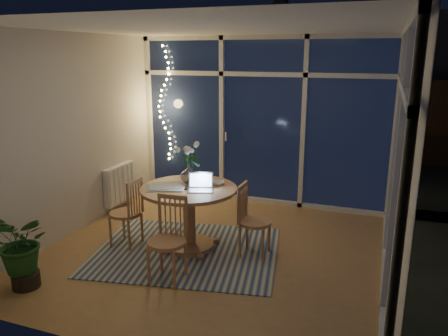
% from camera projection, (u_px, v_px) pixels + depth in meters
% --- Properties ---
extents(floor, '(4.00, 4.00, 0.00)m').
position_uv_depth(floor, '(216.00, 251.00, 5.31)').
color(floor, olive).
rests_on(floor, ground).
extents(ceiling, '(4.00, 4.00, 0.00)m').
position_uv_depth(ceiling, '(215.00, 27.00, 4.65)').
color(ceiling, white).
rests_on(ceiling, wall_back).
extents(wall_back, '(4.00, 0.04, 2.60)m').
position_uv_depth(wall_back, '(262.00, 122.00, 6.80)').
color(wall_back, beige).
rests_on(wall_back, floor).
extents(wall_front, '(4.00, 0.04, 2.60)m').
position_uv_depth(wall_front, '(115.00, 200.00, 3.17)').
color(wall_front, beige).
rests_on(wall_front, floor).
extents(wall_left, '(0.04, 4.00, 2.60)m').
position_uv_depth(wall_left, '(72.00, 136.00, 5.66)').
color(wall_left, beige).
rests_on(wall_left, floor).
extents(wall_right, '(0.04, 4.00, 2.60)m').
position_uv_depth(wall_right, '(404.00, 161.00, 4.31)').
color(wall_right, beige).
rests_on(wall_right, floor).
extents(window_wall_back, '(4.00, 0.10, 2.60)m').
position_uv_depth(window_wall_back, '(262.00, 122.00, 6.76)').
color(window_wall_back, silver).
rests_on(window_wall_back, floor).
extents(window_wall_right, '(0.10, 4.00, 2.60)m').
position_uv_depth(window_wall_right, '(399.00, 161.00, 4.32)').
color(window_wall_right, silver).
rests_on(window_wall_right, floor).
extents(radiator, '(0.10, 0.70, 0.58)m').
position_uv_depth(radiator, '(120.00, 184.00, 6.68)').
color(radiator, white).
rests_on(radiator, wall_left).
extents(fairy_lights, '(0.24, 0.10, 1.85)m').
position_uv_depth(fairy_lights, '(164.00, 104.00, 7.19)').
color(fairy_lights, '#FFD166').
rests_on(fairy_lights, window_wall_back).
extents(garden_patio, '(12.00, 6.00, 0.10)m').
position_uv_depth(garden_patio, '(319.00, 164.00, 9.69)').
color(garden_patio, black).
rests_on(garden_patio, ground).
extents(garden_fence, '(11.00, 0.08, 1.80)m').
position_uv_depth(garden_fence, '(303.00, 117.00, 10.07)').
color(garden_fence, '#321D12').
rests_on(garden_fence, ground).
extents(neighbour_roof, '(7.00, 3.00, 2.20)m').
position_uv_depth(neighbour_roof, '(335.00, 58.00, 12.36)').
color(neighbour_roof, '#31353B').
rests_on(neighbour_roof, ground).
extents(garden_shrubs, '(0.90, 0.90, 0.90)m').
position_uv_depth(garden_shrubs, '(241.00, 152.00, 8.55)').
color(garden_shrubs, black).
rests_on(garden_shrubs, ground).
extents(rug, '(2.46, 2.11, 0.01)m').
position_uv_depth(rug, '(187.00, 251.00, 5.31)').
color(rug, beige).
rests_on(rug, floor).
extents(dining_table, '(1.35, 1.35, 0.79)m').
position_uv_depth(dining_table, '(189.00, 218.00, 5.30)').
color(dining_table, '#AD7B4E').
rests_on(dining_table, floor).
extents(chair_left, '(0.42, 0.42, 0.88)m').
position_uv_depth(chair_left, '(125.00, 212.00, 5.39)').
color(chair_left, '#AD7B4E').
rests_on(chair_left, floor).
extents(chair_right, '(0.41, 0.41, 0.89)m').
position_uv_depth(chair_right, '(255.00, 220.00, 5.10)').
color(chair_right, '#AD7B4E').
rests_on(chair_right, floor).
extents(chair_front, '(0.44, 0.44, 0.92)m').
position_uv_depth(chair_front, '(167.00, 240.00, 4.52)').
color(chair_front, '#AD7B4E').
rests_on(chair_front, floor).
extents(laptop, '(0.36, 0.34, 0.21)m').
position_uv_depth(laptop, '(200.00, 182.00, 5.05)').
color(laptop, '#B3B3B8').
rests_on(laptop, dining_table).
extents(flower_vase, '(0.24, 0.24, 0.21)m').
position_uv_depth(flower_vase, '(189.00, 174.00, 5.37)').
color(flower_vase, silver).
rests_on(flower_vase, dining_table).
extents(bowl, '(0.18, 0.18, 0.04)m').
position_uv_depth(bowl, '(218.00, 183.00, 5.30)').
color(bowl, silver).
rests_on(bowl, dining_table).
extents(newspapers, '(0.49, 0.46, 0.02)m').
position_uv_depth(newspapers, '(167.00, 187.00, 5.20)').
color(newspapers, silver).
rests_on(newspapers, dining_table).
extents(phone, '(0.11, 0.06, 0.01)m').
position_uv_depth(phone, '(184.00, 189.00, 5.13)').
color(phone, black).
rests_on(phone, dining_table).
extents(potted_plant, '(0.68, 0.64, 0.76)m').
position_uv_depth(potted_plant, '(23.00, 253.00, 4.41)').
color(potted_plant, '#1B4B1D').
rests_on(potted_plant, floor).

